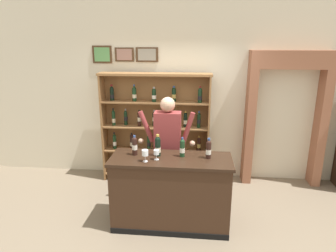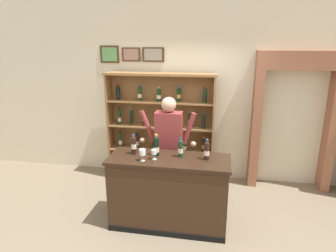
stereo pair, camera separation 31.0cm
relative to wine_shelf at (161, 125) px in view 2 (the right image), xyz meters
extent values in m
cube|color=#7A6B56|center=(0.43, -1.41, -1.04)|extent=(14.00, 14.00, 0.02)
cube|color=beige|center=(0.43, 0.31, 0.63)|extent=(12.00, 0.16, 3.33)
cube|color=#422B19|center=(-0.97, 0.22, 1.22)|extent=(0.35, 0.02, 0.30)
cube|color=#559050|center=(-0.97, 0.20, 1.22)|extent=(0.28, 0.01, 0.24)
cube|color=#422B19|center=(-0.57, 0.22, 1.22)|extent=(0.34, 0.02, 0.24)
cube|color=#8F665A|center=(-0.57, 0.20, 1.22)|extent=(0.27, 0.01, 0.19)
cube|color=#422B19|center=(-0.17, 0.22, 1.22)|extent=(0.39, 0.02, 0.25)
cube|color=gray|center=(-0.17, 0.20, 1.22)|extent=(0.32, 0.01, 0.20)
cube|color=olive|center=(-0.93, -0.04, -0.05)|extent=(0.03, 0.31, 1.96)
cube|color=olive|center=(0.94, -0.04, -0.05)|extent=(0.03, 0.31, 1.96)
cube|color=olive|center=(0.00, 0.10, -0.05)|extent=(1.90, 0.02, 1.96)
cube|color=olive|center=(0.00, -0.04, -0.91)|extent=(1.84, 0.29, 0.02)
cylinder|color=black|center=(-0.75, -0.01, -0.78)|extent=(0.07, 0.07, 0.22)
sphere|color=black|center=(-0.75, -0.01, -0.66)|extent=(0.07, 0.07, 0.07)
cylinder|color=black|center=(-0.75, -0.01, -0.63)|extent=(0.03, 0.03, 0.07)
cylinder|color=maroon|center=(-0.75, -0.01, -0.60)|extent=(0.03, 0.03, 0.03)
cylinder|color=tan|center=(-0.75, -0.01, -0.80)|extent=(0.07, 0.07, 0.07)
cylinder|color=black|center=(-0.43, -0.08, -0.78)|extent=(0.07, 0.07, 0.23)
sphere|color=black|center=(-0.43, -0.08, -0.66)|extent=(0.07, 0.07, 0.07)
cylinder|color=black|center=(-0.43, -0.08, -0.64)|extent=(0.03, 0.03, 0.06)
cylinder|color=#99999E|center=(-0.43, -0.08, -0.62)|extent=(0.03, 0.03, 0.03)
cylinder|color=beige|center=(-0.43, -0.08, -0.79)|extent=(0.07, 0.07, 0.07)
cylinder|color=#19381E|center=(-0.14, -0.02, -0.77)|extent=(0.07, 0.07, 0.24)
sphere|color=#19381E|center=(-0.14, -0.02, -0.65)|extent=(0.07, 0.07, 0.07)
cylinder|color=#19381E|center=(-0.14, -0.02, -0.61)|extent=(0.03, 0.03, 0.08)
cylinder|color=#99999E|center=(-0.14, -0.02, -0.58)|extent=(0.03, 0.03, 0.03)
cylinder|color=silver|center=(-0.14, -0.02, -0.78)|extent=(0.07, 0.07, 0.08)
cylinder|color=black|center=(0.12, -0.03, -0.78)|extent=(0.07, 0.07, 0.24)
sphere|color=black|center=(0.12, -0.03, -0.65)|extent=(0.07, 0.07, 0.07)
cylinder|color=black|center=(0.12, -0.03, -0.63)|extent=(0.03, 0.03, 0.06)
cylinder|color=maroon|center=(0.12, -0.03, -0.61)|extent=(0.04, 0.04, 0.03)
cylinder|color=beige|center=(0.12, -0.03, -0.79)|extent=(0.07, 0.07, 0.08)
cylinder|color=black|center=(0.45, -0.06, -0.78)|extent=(0.07, 0.07, 0.23)
sphere|color=black|center=(0.45, -0.06, -0.66)|extent=(0.07, 0.07, 0.07)
cylinder|color=black|center=(0.45, -0.06, -0.63)|extent=(0.03, 0.03, 0.06)
cylinder|color=#99999E|center=(0.45, -0.06, -0.61)|extent=(0.04, 0.04, 0.03)
cylinder|color=tan|center=(0.45, -0.06, -0.78)|extent=(0.07, 0.07, 0.07)
cylinder|color=#19381E|center=(0.76, -0.04, -0.77)|extent=(0.07, 0.07, 0.24)
sphere|color=#19381E|center=(0.76, -0.04, -0.65)|extent=(0.07, 0.07, 0.07)
cylinder|color=#19381E|center=(0.76, -0.04, -0.62)|extent=(0.03, 0.03, 0.06)
cylinder|color=#99999E|center=(0.76, -0.04, -0.61)|extent=(0.03, 0.03, 0.03)
cylinder|color=black|center=(0.76, -0.04, -0.80)|extent=(0.07, 0.07, 0.08)
cube|color=olive|center=(0.00, -0.04, -0.46)|extent=(1.84, 0.29, 0.02)
cylinder|color=#19381E|center=(-0.75, -0.05, -0.33)|extent=(0.06, 0.06, 0.23)
sphere|color=#19381E|center=(-0.75, -0.05, -0.21)|extent=(0.06, 0.06, 0.06)
cylinder|color=#19381E|center=(-0.75, -0.05, -0.18)|extent=(0.03, 0.03, 0.07)
cylinder|color=black|center=(-0.75, -0.05, -0.15)|extent=(0.03, 0.03, 0.03)
cylinder|color=silver|center=(-0.75, -0.05, -0.35)|extent=(0.07, 0.07, 0.07)
cylinder|color=black|center=(-0.44, -0.01, -0.33)|extent=(0.06, 0.06, 0.23)
sphere|color=black|center=(-0.44, -0.01, -0.21)|extent=(0.06, 0.06, 0.06)
cylinder|color=black|center=(-0.44, -0.01, -0.18)|extent=(0.03, 0.03, 0.06)
cylinder|color=black|center=(-0.44, -0.01, -0.16)|extent=(0.03, 0.03, 0.03)
cylinder|color=beige|center=(-0.44, -0.01, -0.36)|extent=(0.07, 0.07, 0.07)
cylinder|color=#19381E|center=(-0.13, -0.02, -0.34)|extent=(0.06, 0.06, 0.22)
sphere|color=#19381E|center=(-0.13, -0.02, -0.22)|extent=(0.06, 0.06, 0.06)
cylinder|color=#19381E|center=(-0.13, -0.02, -0.19)|extent=(0.03, 0.03, 0.06)
cylinder|color=#B79338|center=(-0.13, -0.02, -0.17)|extent=(0.03, 0.03, 0.03)
cylinder|color=black|center=(-0.13, -0.02, -0.35)|extent=(0.07, 0.07, 0.07)
cylinder|color=black|center=(0.15, -0.05, -0.34)|extent=(0.06, 0.06, 0.21)
sphere|color=black|center=(0.15, -0.05, -0.23)|extent=(0.06, 0.06, 0.06)
cylinder|color=black|center=(0.15, -0.05, -0.20)|extent=(0.03, 0.03, 0.07)
cylinder|color=black|center=(0.15, -0.05, -0.17)|extent=(0.03, 0.03, 0.03)
cylinder|color=black|center=(0.15, -0.05, -0.33)|extent=(0.07, 0.07, 0.07)
cylinder|color=black|center=(0.45, -0.07, -0.34)|extent=(0.06, 0.06, 0.21)
sphere|color=black|center=(0.45, -0.07, -0.23)|extent=(0.06, 0.06, 0.06)
cylinder|color=black|center=(0.45, -0.07, -0.20)|extent=(0.03, 0.03, 0.07)
cylinder|color=maroon|center=(0.45, -0.07, -0.17)|extent=(0.03, 0.03, 0.03)
cylinder|color=beige|center=(0.45, -0.07, -0.37)|extent=(0.07, 0.07, 0.07)
cylinder|color=black|center=(0.78, -0.01, -0.34)|extent=(0.06, 0.06, 0.21)
sphere|color=black|center=(0.78, -0.01, -0.23)|extent=(0.06, 0.06, 0.06)
cylinder|color=black|center=(0.78, -0.01, -0.20)|extent=(0.02, 0.02, 0.06)
cylinder|color=#B79338|center=(0.78, -0.01, -0.18)|extent=(0.03, 0.03, 0.03)
cylinder|color=tan|center=(0.78, -0.01, -0.35)|extent=(0.07, 0.07, 0.07)
cube|color=olive|center=(0.00, -0.04, -0.02)|extent=(1.84, 0.29, 0.02)
cylinder|color=#19381E|center=(-0.75, -0.04, 0.11)|extent=(0.06, 0.06, 0.23)
sphere|color=#19381E|center=(-0.75, -0.04, 0.23)|extent=(0.06, 0.06, 0.06)
cylinder|color=#19381E|center=(-0.75, -0.04, 0.27)|extent=(0.03, 0.03, 0.08)
cylinder|color=black|center=(-0.75, -0.04, 0.29)|extent=(0.03, 0.03, 0.03)
cylinder|color=beige|center=(-0.75, -0.04, 0.08)|extent=(0.06, 0.06, 0.07)
cylinder|color=black|center=(-0.54, -0.01, 0.11)|extent=(0.06, 0.06, 0.22)
sphere|color=black|center=(-0.54, -0.01, 0.22)|extent=(0.06, 0.06, 0.06)
cylinder|color=black|center=(-0.54, -0.01, 0.25)|extent=(0.02, 0.02, 0.07)
cylinder|color=#99999E|center=(-0.54, -0.01, 0.28)|extent=(0.03, 0.03, 0.03)
cylinder|color=black|center=(-0.54, -0.01, 0.12)|extent=(0.06, 0.06, 0.07)
cylinder|color=black|center=(-0.29, -0.04, 0.11)|extent=(0.06, 0.06, 0.22)
sphere|color=black|center=(-0.29, -0.04, 0.22)|extent=(0.06, 0.06, 0.06)
cylinder|color=black|center=(-0.29, -0.04, 0.25)|extent=(0.02, 0.02, 0.06)
cylinder|color=black|center=(-0.29, -0.04, 0.27)|extent=(0.03, 0.03, 0.03)
cylinder|color=beige|center=(-0.29, -0.04, 0.12)|extent=(0.06, 0.06, 0.07)
cylinder|color=black|center=(-0.02, -0.01, 0.11)|extent=(0.06, 0.06, 0.22)
sphere|color=black|center=(-0.02, -0.01, 0.23)|extent=(0.06, 0.06, 0.06)
cylinder|color=black|center=(-0.02, -0.01, 0.25)|extent=(0.03, 0.03, 0.06)
cylinder|color=#99999E|center=(-0.02, -0.01, 0.27)|extent=(0.03, 0.03, 0.03)
cylinder|color=beige|center=(-0.02, -0.01, 0.12)|extent=(0.06, 0.06, 0.07)
cylinder|color=#19381E|center=(0.25, -0.04, 0.11)|extent=(0.06, 0.06, 0.23)
sphere|color=#19381E|center=(0.25, -0.04, 0.23)|extent=(0.06, 0.06, 0.06)
cylinder|color=#19381E|center=(0.25, -0.04, 0.26)|extent=(0.03, 0.03, 0.06)
cylinder|color=#B79338|center=(0.25, -0.04, 0.28)|extent=(0.03, 0.03, 0.03)
cylinder|color=beige|center=(0.25, -0.04, 0.11)|extent=(0.06, 0.06, 0.07)
cylinder|color=black|center=(0.53, -0.02, 0.11)|extent=(0.06, 0.06, 0.22)
sphere|color=black|center=(0.53, -0.02, 0.22)|extent=(0.06, 0.06, 0.06)
cylinder|color=black|center=(0.53, -0.02, 0.24)|extent=(0.02, 0.02, 0.06)
cylinder|color=#B79338|center=(0.53, -0.02, 0.26)|extent=(0.03, 0.03, 0.03)
cylinder|color=beige|center=(0.53, -0.02, 0.08)|extent=(0.06, 0.06, 0.07)
cylinder|color=black|center=(0.77, -0.06, 0.11)|extent=(0.06, 0.06, 0.22)
sphere|color=black|center=(0.77, -0.06, 0.22)|extent=(0.06, 0.06, 0.06)
cylinder|color=black|center=(0.77, -0.06, 0.25)|extent=(0.03, 0.03, 0.07)
cylinder|color=navy|center=(0.77, -0.06, 0.28)|extent=(0.03, 0.03, 0.03)
cylinder|color=black|center=(0.77, -0.06, 0.11)|extent=(0.06, 0.06, 0.07)
cube|color=olive|center=(0.00, -0.04, 0.43)|extent=(1.84, 0.29, 0.02)
cylinder|color=black|center=(-0.76, -0.02, 0.54)|extent=(0.07, 0.07, 0.20)
sphere|color=black|center=(-0.76, -0.02, 0.65)|extent=(0.07, 0.07, 0.07)
cylinder|color=black|center=(-0.76, -0.02, 0.68)|extent=(0.03, 0.03, 0.08)
cylinder|color=maroon|center=(-0.76, -0.02, 0.71)|extent=(0.04, 0.04, 0.03)
cylinder|color=black|center=(-0.76, -0.02, 0.52)|extent=(0.07, 0.07, 0.06)
cylinder|color=#19381E|center=(-0.36, -0.04, 0.55)|extent=(0.07, 0.07, 0.21)
sphere|color=#19381E|center=(-0.36, -0.04, 0.65)|extent=(0.07, 0.07, 0.07)
cylinder|color=#19381E|center=(-0.36, -0.04, 0.69)|extent=(0.03, 0.03, 0.08)
cylinder|color=navy|center=(-0.36, -0.04, 0.72)|extent=(0.03, 0.03, 0.03)
cylinder|color=beige|center=(-0.36, -0.04, 0.53)|extent=(0.07, 0.07, 0.07)
cylinder|color=black|center=(-0.01, -0.06, 0.54)|extent=(0.07, 0.07, 0.19)
sphere|color=black|center=(-0.01, -0.06, 0.64)|extent=(0.07, 0.07, 0.07)
cylinder|color=black|center=(-0.01, -0.06, 0.66)|extent=(0.03, 0.03, 0.06)
cylinder|color=#99999E|center=(-0.01, -0.06, 0.68)|extent=(0.03, 0.03, 0.03)
cylinder|color=silver|center=(-0.01, -0.06, 0.53)|extent=(0.07, 0.07, 0.06)
cylinder|color=black|center=(0.33, -0.01, 0.54)|extent=(0.07, 0.07, 0.20)
sphere|color=black|center=(0.33, -0.01, 0.65)|extent=(0.07, 0.07, 0.07)
cylinder|color=black|center=(0.33, -0.01, 0.68)|extent=(0.03, 0.03, 0.06)
cylinder|color=navy|center=(0.33, -0.01, 0.70)|extent=(0.04, 0.04, 0.03)
cylinder|color=tan|center=(0.33, -0.01, 0.53)|extent=(0.07, 0.07, 0.06)
cylinder|color=black|center=(0.77, -0.06, 0.55)|extent=(0.07, 0.07, 0.21)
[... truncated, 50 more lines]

